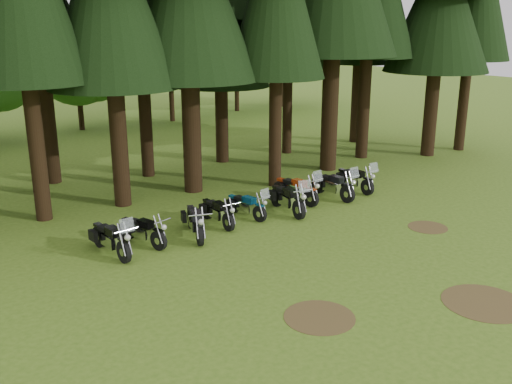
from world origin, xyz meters
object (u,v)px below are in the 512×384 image
(motorcycle_2, at_px, (195,223))
(motorcycle_5, at_px, (288,200))
(motorcycle_7, at_px, (333,186))
(motorcycle_6, at_px, (296,190))
(motorcycle_8, at_px, (355,180))
(motorcycle_1, at_px, (142,232))
(motorcycle_3, at_px, (217,213))
(motorcycle_4, at_px, (246,206))
(motorcycle_0, at_px, (111,240))

(motorcycle_2, height_order, motorcycle_5, motorcycle_5)
(motorcycle_7, bearing_deg, motorcycle_6, 162.95)
(motorcycle_5, relative_size, motorcycle_7, 1.03)
(motorcycle_5, xyz_separation_m, motorcycle_8, (4.23, 0.58, -0.04))
(motorcycle_1, height_order, motorcycle_6, motorcycle_6)
(motorcycle_1, relative_size, motorcycle_3, 0.97)
(motorcycle_4, distance_m, motorcycle_7, 4.33)
(motorcycle_4, relative_size, motorcycle_5, 0.84)
(motorcycle_0, relative_size, motorcycle_5, 0.96)
(motorcycle_3, relative_size, motorcycle_8, 0.94)
(motorcycle_0, bearing_deg, motorcycle_3, 0.54)
(motorcycle_6, bearing_deg, motorcycle_2, -175.98)
(motorcycle_4, height_order, motorcycle_5, motorcycle_5)
(motorcycle_1, bearing_deg, motorcycle_3, -12.77)
(motorcycle_1, relative_size, motorcycle_6, 0.87)
(motorcycle_0, bearing_deg, motorcycle_1, 5.66)
(motorcycle_8, bearing_deg, motorcycle_0, -174.04)
(motorcycle_7, bearing_deg, motorcycle_4, 176.82)
(motorcycle_3, distance_m, motorcycle_6, 4.03)
(motorcycle_2, relative_size, motorcycle_3, 1.04)
(motorcycle_4, distance_m, motorcycle_8, 5.83)
(motorcycle_0, xyz_separation_m, motorcycle_6, (8.19, 0.73, 0.01))
(motorcycle_7, bearing_deg, motorcycle_1, 178.92)
(motorcycle_1, xyz_separation_m, motorcycle_7, (8.65, 0.07, 0.06))
(motorcycle_3, height_order, motorcycle_5, motorcycle_5)
(motorcycle_1, bearing_deg, motorcycle_8, -14.14)
(motorcycle_0, bearing_deg, motorcycle_4, -0.24)
(motorcycle_1, distance_m, motorcycle_4, 4.32)
(motorcycle_2, xyz_separation_m, motorcycle_4, (2.54, 0.58, -0.05))
(motorcycle_1, relative_size, motorcycle_4, 1.02)
(motorcycle_0, relative_size, motorcycle_7, 0.99)
(motorcycle_3, xyz_separation_m, motorcycle_5, (2.90, -0.45, 0.07))
(motorcycle_1, xyz_separation_m, motorcycle_6, (7.03, 0.52, 0.06))
(motorcycle_1, height_order, motorcycle_8, motorcycle_8)
(motorcycle_5, bearing_deg, motorcycle_3, -179.43)
(motorcycle_5, bearing_deg, motorcycle_2, -169.36)
(motorcycle_2, distance_m, motorcycle_8, 8.40)
(motorcycle_2, distance_m, motorcycle_4, 2.61)
(motorcycle_6, distance_m, motorcycle_8, 3.13)
(motorcycle_6, bearing_deg, motorcycle_4, -178.88)
(motorcycle_1, bearing_deg, motorcycle_0, 174.35)
(motorcycle_2, height_order, motorcycle_7, motorcycle_7)
(motorcycle_6, relative_size, motorcycle_8, 1.05)
(motorcycle_7, distance_m, motorcycle_8, 1.52)
(motorcycle_6, distance_m, motorcycle_7, 1.68)
(motorcycle_4, distance_m, motorcycle_5, 1.67)
(motorcycle_0, relative_size, motorcycle_8, 1.03)
(motorcycle_3, distance_m, motorcycle_4, 1.30)
(motorcycle_4, bearing_deg, motorcycle_7, -10.63)
(motorcycle_3, distance_m, motorcycle_5, 2.94)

